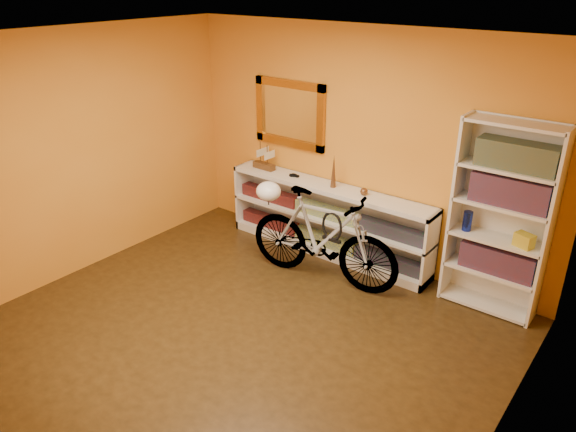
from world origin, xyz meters
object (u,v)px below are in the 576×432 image
Objects in this scene: helmet at (269,191)px; bookcase at (500,220)px; console_unit at (327,220)px; bicycle at (323,237)px.

bookcase is at bearing 16.64° from helmet.
helmet reaches higher than console_unit.
console_unit is at bearing 61.92° from helmet.
helmet is at bearing 90.00° from bicycle.
bookcase is 1.75m from bicycle.
bicycle is at bearing -60.67° from console_unit.
bookcase is 2.35m from helmet.
console_unit is 1.37× the size of bookcase.
bookcase reaches higher than helmet.
bookcase is at bearing -77.11° from bicycle.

